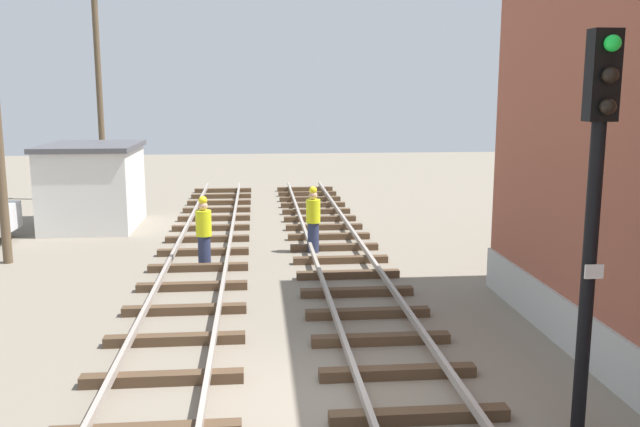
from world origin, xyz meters
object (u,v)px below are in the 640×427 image
control_hut (93,185)px  track_worker_distant (313,220)px  signal_mast (595,189)px  track_worker_foreground (204,233)px  utility_pole_far (99,90)px

control_hut → track_worker_distant: 8.22m
signal_mast → control_hut: signal_mast is taller
track_worker_foreground → track_worker_distant: same height
utility_pole_far → track_worker_foreground: size_ratio=4.60×
signal_mast → control_hut: bearing=122.6°
signal_mast → utility_pole_far: 23.23m
track_worker_distant → track_worker_foreground: bearing=-152.7°
utility_pole_far → track_worker_distant: size_ratio=4.60×
track_worker_foreground → control_hut: bearing=124.7°
control_hut → utility_pole_far: bearing=98.7°
signal_mast → track_worker_foreground: size_ratio=2.79×
control_hut → track_worker_foreground: control_hut is taller
control_hut → track_worker_foreground: size_ratio=2.03×
control_hut → track_worker_distant: size_ratio=2.03×
utility_pole_far → track_worker_foreground: bearing=-67.0°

